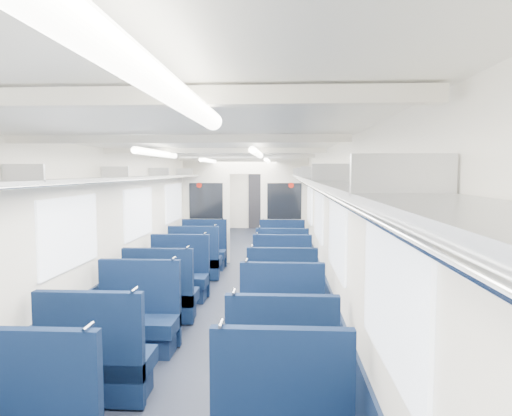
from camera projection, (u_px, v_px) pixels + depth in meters
name	position (u px, v px, depth m)	size (l,w,h in m)	color
floor	(232.00, 294.00, 7.71)	(2.80, 18.00, 0.01)	black
ceiling	(232.00, 154.00, 7.52)	(2.80, 18.00, 0.01)	white
wall_left	(149.00, 224.00, 7.69)	(0.02, 18.00, 2.35)	silver
dado_left	(151.00, 273.00, 7.76)	(0.03, 17.90, 0.70)	#101C35
wall_right	(317.00, 225.00, 7.54)	(0.02, 18.00, 2.35)	silver
dado_right	(316.00, 275.00, 7.60)	(0.03, 17.90, 0.70)	#101C35
wall_far	(259.00, 196.00, 16.57)	(2.80, 0.02, 2.35)	silver
luggage_rack_left	(159.00, 177.00, 7.62)	(0.36, 17.40, 0.18)	#B2B5BA
luggage_rack_right	(306.00, 177.00, 7.48)	(0.36, 17.40, 0.18)	#B2B5BA
windows	(229.00, 213.00, 7.14)	(2.78, 15.60, 0.75)	white
ceiling_fittings	(230.00, 157.00, 7.27)	(2.70, 16.06, 0.11)	silver
end_door	(259.00, 201.00, 16.53)	(0.75, 0.06, 2.00)	black
bulkhead	(245.00, 208.00, 10.29)	(2.80, 0.10, 2.35)	silver
seat_8	(96.00, 365.00, 4.11)	(0.95, 0.53, 1.07)	#0D1F40
seat_9	(282.00, 371.00, 4.00)	(0.95, 0.53, 1.07)	#0D1F40
seat_10	(137.00, 323.00, 5.26)	(0.95, 0.53, 1.07)	#0D1F40
seat_11	(282.00, 328.00, 5.09)	(0.95, 0.53, 1.07)	#0D1F40
seat_12	(161.00, 298.00, 6.31)	(0.95, 0.53, 1.07)	#0D1F40
seat_13	(282.00, 297.00, 6.35)	(0.95, 0.53, 1.07)	#0D1F40
seat_14	(179.00, 279.00, 7.39)	(0.95, 0.53, 1.07)	#0D1F40
seat_15	(282.00, 280.00, 7.35)	(0.95, 0.53, 1.07)	#0D1F40
seat_16	(195.00, 262.00, 8.77)	(0.95, 0.53, 1.07)	#0D1F40
seat_17	(282.00, 266.00, 8.44)	(0.95, 0.53, 1.07)	#0D1F40
seat_18	(204.00, 253.00, 9.72)	(0.95, 0.53, 1.07)	#0D1F40
seat_19	(282.00, 254.00, 9.62)	(0.95, 0.53, 1.07)	#0D1F40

